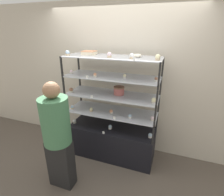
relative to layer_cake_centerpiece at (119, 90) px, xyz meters
name	(u,v)px	position (x,y,z in m)	size (l,w,h in m)	color
ground_plane	(112,154)	(-0.10, -0.05, -1.24)	(20.00, 20.00, 0.00)	brown
back_wall	(120,80)	(-0.10, 0.36, 0.06)	(8.00, 0.05, 2.60)	beige
display_base	(112,141)	(-0.10, -0.05, -0.95)	(1.47, 0.53, 0.57)	black
display_riser_lower	(112,112)	(-0.10, -0.05, -0.38)	(1.47, 0.53, 0.30)	black
display_riser_middle	(112,95)	(-0.10, -0.05, -0.08)	(1.47, 0.53, 0.30)	black
display_riser_upper	(112,77)	(-0.10, -0.05, 0.22)	(1.47, 0.53, 0.30)	black
display_riser_top	(112,57)	(-0.10, -0.05, 0.52)	(1.47, 0.53, 0.30)	black
layer_cake_centerpiece	(119,90)	(0.00, 0.00, 0.00)	(0.17, 0.17, 0.13)	#C66660
sheet_cake_frosted	(89,53)	(-0.50, 0.01, 0.57)	(0.20, 0.18, 0.06)	beige
cupcake_0	(75,121)	(-0.79, -0.14, -0.63)	(0.06, 0.06, 0.07)	beige
cupcake_1	(110,127)	(-0.11, -0.11, -0.63)	(0.06, 0.06, 0.07)	white
cupcake_2	(150,135)	(0.56, -0.13, -0.63)	(0.06, 0.06, 0.07)	white
price_tag_0	(104,133)	(-0.16, -0.29, -0.65)	(0.04, 0.00, 0.04)	white
cupcake_3	(72,107)	(-0.78, -0.18, -0.34)	(0.05, 0.05, 0.07)	#CCB28C
cupcake_4	(91,110)	(-0.43, -0.16, -0.34)	(0.05, 0.05, 0.07)	#CCB28C
cupcake_5	(111,111)	(-0.09, -0.11, -0.34)	(0.05, 0.05, 0.07)	beige
cupcake_6	(130,116)	(0.24, -0.16, -0.34)	(0.05, 0.05, 0.07)	white
cupcake_7	(152,118)	(0.57, -0.13, -0.34)	(0.05, 0.05, 0.07)	beige
price_tag_1	(114,118)	(0.02, -0.29, -0.34)	(0.04, 0.00, 0.04)	white
cupcake_8	(71,90)	(-0.78, -0.17, -0.03)	(0.07, 0.07, 0.08)	beige
cupcake_9	(154,100)	(0.57, -0.16, -0.03)	(0.07, 0.07, 0.08)	beige
price_tag_2	(92,97)	(-0.34, -0.29, -0.04)	(0.04, 0.00, 0.04)	white
cupcake_10	(71,72)	(-0.78, -0.12, 0.27)	(0.05, 0.05, 0.07)	white
cupcake_11	(95,75)	(-0.33, -0.18, 0.27)	(0.05, 0.05, 0.07)	beige
cupcake_12	(125,76)	(0.12, -0.10, 0.27)	(0.05, 0.05, 0.07)	white
cupcake_13	(156,79)	(0.57, -0.12, 0.27)	(0.05, 0.05, 0.07)	white
price_tag_3	(87,77)	(-0.40, -0.29, 0.26)	(0.04, 0.00, 0.04)	white
cupcake_14	(68,53)	(-0.77, -0.19, 0.57)	(0.06, 0.06, 0.08)	#CCB28C
cupcake_15	(110,55)	(-0.10, -0.16, 0.57)	(0.06, 0.06, 0.08)	#CCB28C
cupcake_16	(132,56)	(0.23, -0.17, 0.57)	(0.06, 0.06, 0.08)	#CCB28C
cupcake_17	(158,57)	(0.57, -0.17, 0.57)	(0.06, 0.06, 0.08)	#CCB28C
price_tag_4	(134,59)	(0.29, -0.29, 0.56)	(0.04, 0.00, 0.04)	white
donut_glazed	(137,56)	(0.26, 0.01, 0.56)	(0.13, 0.13, 0.04)	#EFE5CC
customer_figure	(57,135)	(-0.56, -0.91, -0.40)	(0.37, 0.37, 1.58)	black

